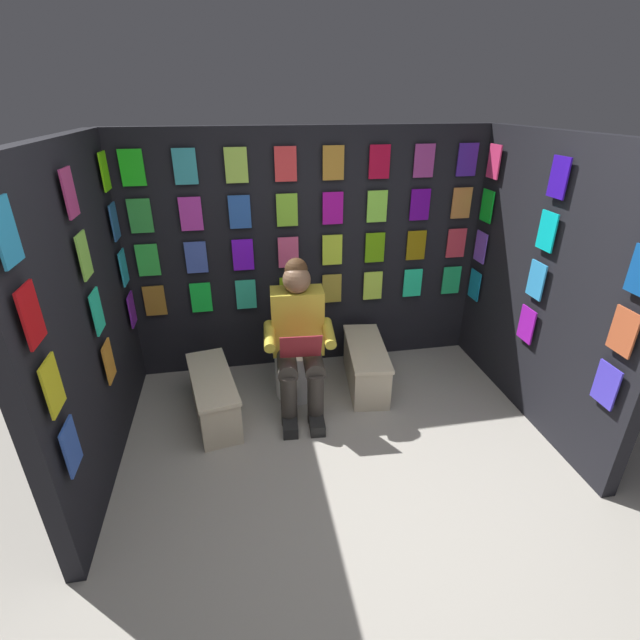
{
  "coord_description": "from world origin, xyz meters",
  "views": [
    {
      "loc": [
        0.6,
        1.74,
        2.25
      ],
      "look_at": [
        0.08,
        -1.09,
        0.85
      ],
      "focal_mm": 25.82,
      "sensor_mm": 36.0,
      "label": 1
    }
  ],
  "objects_px": {
    "toilet": "(297,354)",
    "person_reading": "(299,338)",
    "comic_longbox_near": "(366,365)",
    "comic_longbox_far": "(214,396)"
  },
  "relations": [
    {
      "from": "toilet",
      "to": "person_reading",
      "type": "relative_size",
      "value": 0.65
    },
    {
      "from": "toilet",
      "to": "person_reading",
      "type": "xyz_separation_m",
      "value": [
        0.01,
        0.23,
        0.27
      ]
    },
    {
      "from": "comic_longbox_near",
      "to": "comic_longbox_far",
      "type": "bearing_deg",
      "value": 16.49
    },
    {
      "from": "comic_longbox_near",
      "to": "comic_longbox_far",
      "type": "relative_size",
      "value": 0.98
    },
    {
      "from": "toilet",
      "to": "comic_longbox_far",
      "type": "distance_m",
      "value": 0.76
    },
    {
      "from": "toilet",
      "to": "comic_longbox_far",
      "type": "relative_size",
      "value": 0.9
    },
    {
      "from": "toilet",
      "to": "person_reading",
      "type": "height_order",
      "value": "person_reading"
    },
    {
      "from": "toilet",
      "to": "comic_longbox_far",
      "type": "xyz_separation_m",
      "value": [
        0.69,
        0.28,
        -0.14
      ]
    },
    {
      "from": "comic_longbox_near",
      "to": "comic_longbox_far",
      "type": "height_order",
      "value": "comic_longbox_near"
    },
    {
      "from": "toilet",
      "to": "comic_longbox_far",
      "type": "bearing_deg",
      "value": 26.03
    }
  ]
}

